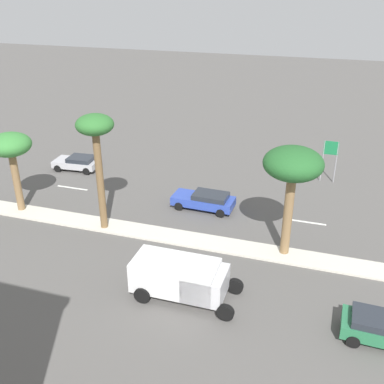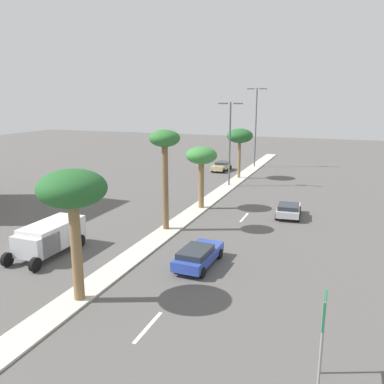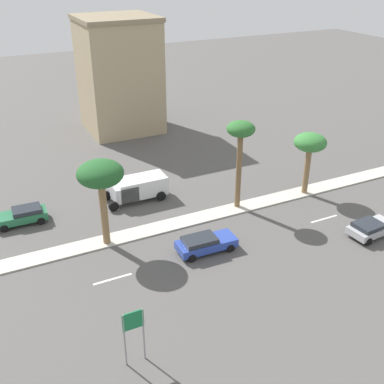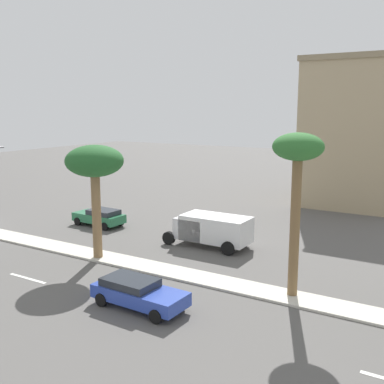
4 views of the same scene
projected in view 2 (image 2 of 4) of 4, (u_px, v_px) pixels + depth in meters
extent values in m
plane|color=#565451|center=(178.00, 224.00, 34.20)|extent=(160.00, 160.00, 0.00)
cube|color=beige|center=(209.00, 200.00, 41.63)|extent=(1.80, 73.69, 0.12)
cube|color=silver|center=(148.00, 327.00, 18.79)|extent=(0.20, 2.80, 0.01)
cube|color=silver|center=(201.00, 267.00, 25.44)|extent=(0.20, 2.80, 0.01)
cube|color=silver|center=(244.00, 217.00, 35.94)|extent=(0.20, 2.80, 0.01)
cylinder|color=gray|center=(321.00, 348.00, 14.25)|extent=(0.10, 0.10, 3.59)
cylinder|color=gray|center=(323.00, 332.00, 15.24)|extent=(0.10, 0.10, 3.59)
cube|color=#19723F|center=(325.00, 310.00, 14.46)|extent=(0.08, 1.21, 1.14)
cylinder|color=olive|center=(76.00, 251.00, 20.62)|extent=(0.56, 0.56, 5.35)
ellipsoid|color=#235B28|center=(72.00, 188.00, 19.87)|extent=(3.48, 3.48, 1.91)
cylinder|color=brown|center=(165.00, 187.00, 31.76)|extent=(0.48, 0.48, 6.86)
ellipsoid|color=#2D6B2D|center=(165.00, 138.00, 30.87)|extent=(2.40, 2.40, 1.32)
cylinder|color=olive|center=(201.00, 184.00, 38.32)|extent=(0.53, 0.53, 4.53)
ellipsoid|color=#387F38|center=(201.00, 155.00, 37.68)|extent=(2.96, 2.96, 1.63)
cylinder|color=olive|center=(239.00, 159.00, 52.77)|extent=(0.38, 0.38, 4.91)
ellipsoid|color=#235B28|center=(240.00, 136.00, 52.07)|extent=(3.38, 3.38, 1.86)
cylinder|color=#515459|center=(230.00, 145.00, 47.56)|extent=(0.20, 0.20, 9.81)
cube|color=#515459|center=(223.00, 103.00, 46.78)|extent=(1.10, 0.24, 0.16)
cube|color=#515459|center=(238.00, 103.00, 46.16)|extent=(1.10, 0.24, 0.16)
cylinder|color=#515459|center=(256.00, 128.00, 60.71)|extent=(0.20, 0.20, 11.73)
cube|color=#515459|center=(251.00, 89.00, 59.71)|extent=(1.10, 0.24, 0.16)
cube|color=#515459|center=(263.00, 89.00, 59.09)|extent=(1.10, 0.24, 0.16)
cube|color=tan|center=(221.00, 167.00, 58.64)|extent=(1.99, 4.56, 0.61)
cube|color=#262B33|center=(223.00, 163.00, 59.03)|extent=(1.72, 2.53, 0.36)
cylinder|color=black|center=(224.00, 171.00, 56.98)|extent=(0.25, 0.65, 0.64)
cylinder|color=black|center=(212.00, 170.00, 57.64)|extent=(0.25, 0.65, 0.64)
cylinder|color=black|center=(230.00, 167.00, 59.79)|extent=(0.25, 0.65, 0.64)
cylinder|color=black|center=(219.00, 167.00, 60.45)|extent=(0.25, 0.65, 0.64)
cube|color=#2D47AD|center=(199.00, 256.00, 25.58)|extent=(1.99, 4.65, 0.63)
cube|color=#262B33|center=(195.00, 252.00, 24.95)|extent=(1.73, 2.58, 0.37)
cylinder|color=black|center=(196.00, 250.00, 27.42)|extent=(0.24, 0.65, 0.64)
cylinder|color=black|center=(220.00, 254.00, 26.76)|extent=(0.24, 0.65, 0.64)
cylinder|color=black|center=(176.00, 268.00, 24.54)|extent=(0.24, 0.65, 0.64)
cylinder|color=black|center=(202.00, 273.00, 23.89)|extent=(0.24, 0.65, 0.64)
cube|color=#B2B2B7|center=(289.00, 210.00, 36.10)|extent=(2.25, 4.09, 0.56)
cube|color=#262B33|center=(289.00, 207.00, 35.53)|extent=(1.92, 2.30, 0.36)
cylinder|color=black|center=(279.00, 208.00, 37.71)|extent=(0.27, 0.65, 0.64)
cylinder|color=black|center=(300.00, 210.00, 37.19)|extent=(0.27, 0.65, 0.64)
cylinder|color=black|center=(277.00, 217.00, 35.13)|extent=(0.27, 0.65, 0.64)
cylinder|color=black|center=(298.00, 218.00, 34.61)|extent=(0.27, 0.65, 0.64)
cube|color=silver|center=(36.00, 244.00, 26.16)|extent=(2.23, 2.14, 1.42)
cube|color=silver|center=(53.00, 234.00, 27.65)|extent=(2.23, 4.55, 1.68)
cylinder|color=black|center=(35.00, 265.00, 24.69)|extent=(0.28, 0.90, 0.90)
cylinder|color=black|center=(7.00, 260.00, 25.47)|extent=(0.28, 0.90, 0.90)
cylinder|color=black|center=(80.00, 241.00, 28.80)|extent=(0.28, 0.90, 0.90)
cylinder|color=black|center=(55.00, 237.00, 29.57)|extent=(0.28, 0.90, 0.90)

